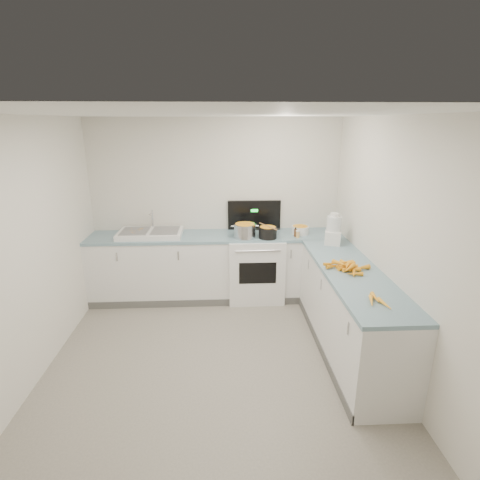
{
  "coord_description": "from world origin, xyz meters",
  "views": [
    {
      "loc": [
        0.08,
        -3.27,
        2.44
      ],
      "look_at": [
        0.3,
        1.1,
        1.05
      ],
      "focal_mm": 28.0,
      "sensor_mm": 36.0,
      "label": 1
    }
  ],
  "objects_px": {
    "sink": "(150,233)",
    "spice_jar": "(298,235)",
    "stove": "(255,266)",
    "extract_bottle": "(295,233)",
    "steel_pot": "(245,232)",
    "mixing_bowl": "(300,230)",
    "food_processor": "(333,231)",
    "black_pot": "(268,233)"
  },
  "relations": [
    {
      "from": "steel_pot",
      "to": "black_pot",
      "type": "bearing_deg",
      "value": -6.17
    },
    {
      "from": "stove",
      "to": "extract_bottle",
      "type": "height_order",
      "value": "stove"
    },
    {
      "from": "stove",
      "to": "spice_jar",
      "type": "height_order",
      "value": "stove"
    },
    {
      "from": "sink",
      "to": "mixing_bowl",
      "type": "bearing_deg",
      "value": -0.3
    },
    {
      "from": "steel_pot",
      "to": "mixing_bowl",
      "type": "relative_size",
      "value": 1.21
    },
    {
      "from": "stove",
      "to": "spice_jar",
      "type": "bearing_deg",
      "value": -17.72
    },
    {
      "from": "stove",
      "to": "food_processor",
      "type": "height_order",
      "value": "stove"
    },
    {
      "from": "steel_pot",
      "to": "sink",
      "type": "bearing_deg",
      "value": 173.27
    },
    {
      "from": "mixing_bowl",
      "to": "extract_bottle",
      "type": "relative_size",
      "value": 2.29
    },
    {
      "from": "sink",
      "to": "extract_bottle",
      "type": "relative_size",
      "value": 8.24
    },
    {
      "from": "steel_pot",
      "to": "extract_bottle",
      "type": "bearing_deg",
      "value": 1.25
    },
    {
      "from": "mixing_bowl",
      "to": "spice_jar",
      "type": "height_order",
      "value": "mixing_bowl"
    },
    {
      "from": "steel_pot",
      "to": "food_processor",
      "type": "relative_size",
      "value": 0.72
    },
    {
      "from": "spice_jar",
      "to": "food_processor",
      "type": "relative_size",
      "value": 0.22
    },
    {
      "from": "steel_pot",
      "to": "food_processor",
      "type": "distance_m",
      "value": 1.16
    },
    {
      "from": "stove",
      "to": "mixing_bowl",
      "type": "xyz_separation_m",
      "value": [
        0.62,
        0.0,
        0.52
      ]
    },
    {
      "from": "sink",
      "to": "spice_jar",
      "type": "bearing_deg",
      "value": -5.47
    },
    {
      "from": "steel_pot",
      "to": "spice_jar",
      "type": "distance_m",
      "value": 0.71
    },
    {
      "from": "stove",
      "to": "sink",
      "type": "distance_m",
      "value": 1.54
    },
    {
      "from": "extract_bottle",
      "to": "food_processor",
      "type": "relative_size",
      "value": 0.26
    },
    {
      "from": "sink",
      "to": "steel_pot",
      "type": "xyz_separation_m",
      "value": [
        1.29,
        -0.15,
        0.05
      ]
    },
    {
      "from": "black_pot",
      "to": "spice_jar",
      "type": "bearing_deg",
      "value": -0.93
    },
    {
      "from": "black_pot",
      "to": "mixing_bowl",
      "type": "height_order",
      "value": "black_pot"
    },
    {
      "from": "stove",
      "to": "sink",
      "type": "relative_size",
      "value": 1.58
    },
    {
      "from": "sink",
      "to": "mixing_bowl",
      "type": "height_order",
      "value": "sink"
    },
    {
      "from": "food_processor",
      "to": "black_pot",
      "type": "bearing_deg",
      "value": 160.99
    },
    {
      "from": "sink",
      "to": "extract_bottle",
      "type": "height_order",
      "value": "sink"
    },
    {
      "from": "black_pot",
      "to": "extract_bottle",
      "type": "height_order",
      "value": "black_pot"
    },
    {
      "from": "sink",
      "to": "extract_bottle",
      "type": "xyz_separation_m",
      "value": [
        1.98,
        -0.14,
        0.01
      ]
    },
    {
      "from": "stove",
      "to": "mixing_bowl",
      "type": "distance_m",
      "value": 0.81
    },
    {
      "from": "black_pot",
      "to": "spice_jar",
      "type": "relative_size",
      "value": 2.82
    },
    {
      "from": "spice_jar",
      "to": "steel_pot",
      "type": "bearing_deg",
      "value": 176.82
    },
    {
      "from": "spice_jar",
      "to": "food_processor",
      "type": "xyz_separation_m",
      "value": [
        0.4,
        -0.27,
        0.13
      ]
    },
    {
      "from": "extract_bottle",
      "to": "steel_pot",
      "type": "bearing_deg",
      "value": -178.75
    },
    {
      "from": "mixing_bowl",
      "to": "food_processor",
      "type": "distance_m",
      "value": 0.57
    },
    {
      "from": "sink",
      "to": "black_pot",
      "type": "distance_m",
      "value": 1.61
    },
    {
      "from": "spice_jar",
      "to": "food_processor",
      "type": "height_order",
      "value": "food_processor"
    },
    {
      "from": "mixing_bowl",
      "to": "food_processor",
      "type": "xyz_separation_m",
      "value": [
        0.33,
        -0.45,
        0.12
      ]
    },
    {
      "from": "black_pot",
      "to": "extract_bottle",
      "type": "bearing_deg",
      "value": 7.11
    },
    {
      "from": "sink",
      "to": "food_processor",
      "type": "distance_m",
      "value": 2.45
    },
    {
      "from": "stove",
      "to": "spice_jar",
      "type": "distance_m",
      "value": 0.77
    },
    {
      "from": "black_pot",
      "to": "extract_bottle",
      "type": "relative_size",
      "value": 2.33
    }
  ]
}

